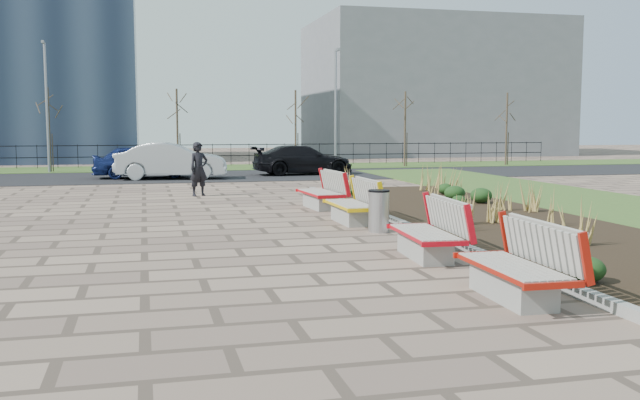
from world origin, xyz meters
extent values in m
plane|color=#846D5B|center=(0.00, 0.00, 0.00)|extent=(120.00, 120.00, 0.00)
cube|color=black|center=(6.25, 5.00, 0.05)|extent=(4.50, 18.00, 0.10)
cube|color=gray|center=(3.92, 5.00, 0.07)|extent=(0.16, 18.00, 0.15)
cube|color=#33511E|center=(0.00, 28.00, 0.02)|extent=(80.00, 5.00, 0.04)
cube|color=black|center=(0.00, 22.00, 0.01)|extent=(80.00, 7.00, 0.02)
cylinder|color=#B2B2B7|center=(3.19, 4.65, 0.44)|extent=(0.44, 0.44, 0.88)
imported|color=black|center=(0.06, 13.33, 0.86)|extent=(0.75, 0.64, 1.73)
imported|color=navy|center=(-1.75, 21.60, 0.72)|extent=(4.18, 1.91, 1.39)
imported|color=#A5A9AD|center=(-0.54, 20.62, 0.77)|extent=(4.72, 2.06, 1.51)
imported|color=black|center=(5.37, 21.95, 0.68)|extent=(4.67, 2.14, 1.32)
cube|color=slate|center=(20.00, 42.00, 5.00)|extent=(18.00, 12.00, 10.00)
camera|label=1|loc=(-1.62, -9.66, 2.29)|focal=40.00mm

